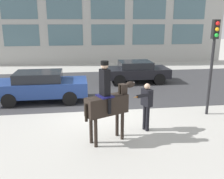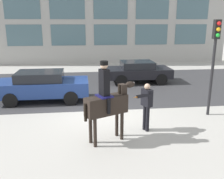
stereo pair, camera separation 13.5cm
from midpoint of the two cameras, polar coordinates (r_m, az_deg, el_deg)
name	(u,v)px [view 1 (the left image)]	position (r m, az deg, el deg)	size (l,w,h in m)	color
ground_plane	(100,115)	(10.32, -3.04, -5.87)	(80.00, 80.00, 0.00)	#B2AFA8
road_surface	(93,86)	(14.84, -4.55, 0.79)	(25.24, 8.50, 0.01)	#38383A
mounted_horse_lead	(108,102)	(7.74, -1.48, -2.90)	(1.71, 1.01, 2.60)	black
pedestrian_bystander	(146,103)	(8.67, 7.44, -3.12)	(0.77, 0.70, 1.70)	black
street_car_near_lane	(41,86)	(12.35, -16.19, 0.85)	(4.30, 1.85, 1.44)	navy
street_car_far_lane	(136,71)	(15.67, 5.33, 4.25)	(3.91, 1.93, 1.33)	black
traffic_light	(213,52)	(10.53, 21.79, 7.88)	(0.24, 0.29, 3.80)	black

